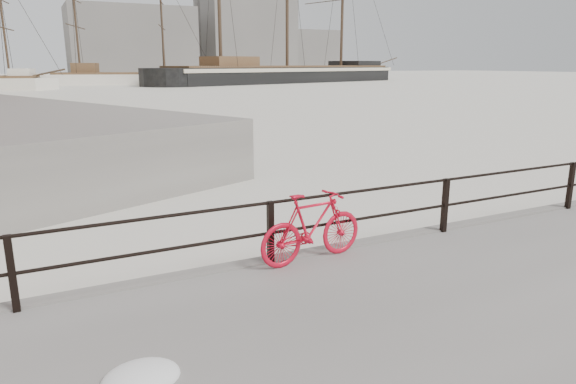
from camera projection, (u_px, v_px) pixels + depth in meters
name	position (u px, v px, depth m)	size (l,w,h in m)	color
ground	(436.00, 247.00, 9.68)	(400.00, 400.00, 0.00)	white
guardrail	(445.00, 205.00, 9.34)	(28.00, 0.10, 1.00)	black
bicycle	(312.00, 227.00, 7.94)	(1.84, 0.27, 1.11)	red
barque_black	(287.00, 82.00, 94.85)	(64.92, 21.25, 36.39)	black
schooner_mid	(124.00, 85.00, 84.93)	(29.48, 12.47, 21.15)	white
industrial_west	(132.00, 42.00, 137.60)	(32.00, 18.00, 18.00)	gray
industrial_mid	(245.00, 35.00, 156.41)	(26.00, 20.00, 24.00)	gray
industrial_east	(304.00, 53.00, 171.96)	(20.00, 16.00, 14.00)	gray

